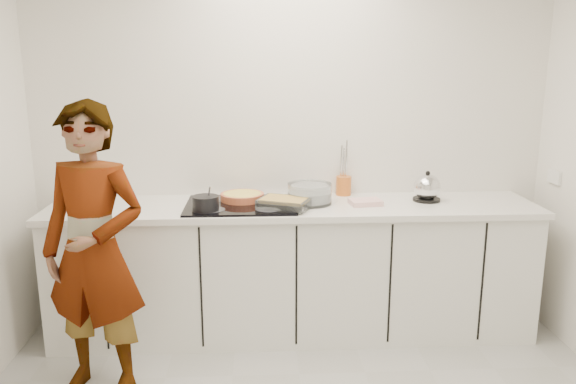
{
  "coord_description": "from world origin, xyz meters",
  "views": [
    {
      "loc": [
        -0.22,
        -2.33,
        1.83
      ],
      "look_at": [
        -0.05,
        1.05,
        1.05
      ],
      "focal_mm": 35.0,
      "sensor_mm": 36.0,
      "label": 1
    }
  ],
  "objects": [
    {
      "name": "wall_back",
      "position": [
        0.0,
        1.6,
        1.3
      ],
      "size": [
        3.6,
        0.0,
        2.6
      ],
      "primitive_type": "cube",
      "color": "white",
      "rests_on": "ground"
    },
    {
      "name": "base_cabinets",
      "position": [
        0.0,
        1.28,
        0.43
      ],
      "size": [
        3.2,
        0.58,
        0.87
      ],
      "primitive_type": "cube",
      "color": "white",
      "rests_on": "floor"
    },
    {
      "name": "countertop",
      "position": [
        0.0,
        1.28,
        0.89
      ],
      "size": [
        3.24,
        0.64,
        0.04
      ],
      "primitive_type": "cube",
      "color": "white",
      "rests_on": "base_cabinets"
    },
    {
      "name": "hob",
      "position": [
        -0.35,
        1.26,
        0.92
      ],
      "size": [
        0.72,
        0.54,
        0.01
      ],
      "primitive_type": "cube",
      "color": "black",
      "rests_on": "countertop"
    },
    {
      "name": "tart_dish",
      "position": [
        -0.34,
        1.36,
        0.95
      ],
      "size": [
        0.31,
        0.31,
        0.05
      ],
      "color": "#C25C37",
      "rests_on": "hob"
    },
    {
      "name": "saucepan",
      "position": [
        -0.57,
        1.1,
        0.97
      ],
      "size": [
        0.19,
        0.19,
        0.16
      ],
      "color": "black",
      "rests_on": "hob"
    },
    {
      "name": "baking_dish",
      "position": [
        -0.07,
        1.16,
        0.96
      ],
      "size": [
        0.38,
        0.33,
        0.06
      ],
      "color": "silver",
      "rests_on": "hob"
    },
    {
      "name": "mixing_bowl",
      "position": [
        0.11,
        1.3,
        0.97
      ],
      "size": [
        0.3,
        0.3,
        0.14
      ],
      "color": "silver",
      "rests_on": "countertop"
    },
    {
      "name": "tea_towel",
      "position": [
        0.48,
        1.26,
        0.93
      ],
      "size": [
        0.22,
        0.18,
        0.03
      ],
      "primitive_type": "cube",
      "rotation": [
        0.0,
        0.0,
        0.14
      ],
      "color": "white",
      "rests_on": "countertop"
    },
    {
      "name": "kettle",
      "position": [
        0.91,
        1.34,
        1.0
      ],
      "size": [
        0.22,
        0.22,
        0.21
      ],
      "color": "black",
      "rests_on": "countertop"
    },
    {
      "name": "utensil_crock",
      "position": [
        0.37,
        1.54,
        0.98
      ],
      "size": [
        0.13,
        0.13,
        0.13
      ],
      "primitive_type": "cylinder",
      "rotation": [
        0.0,
        0.0,
        0.22
      ],
      "color": "#CD6521",
      "rests_on": "countertop"
    },
    {
      "name": "cook",
      "position": [
        -1.13,
        0.63,
        0.82
      ],
      "size": [
        0.68,
        0.54,
        1.65
      ],
      "primitive_type": "imported",
      "rotation": [
        0.0,
        0.0,
        -0.26
      ],
      "color": "white",
      "rests_on": "floor"
    }
  ]
}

